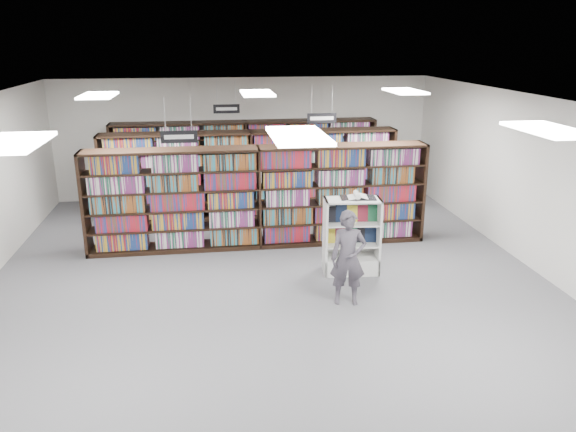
{
  "coord_description": "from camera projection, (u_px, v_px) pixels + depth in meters",
  "views": [
    {
      "loc": [
        -1.0,
        -9.12,
        4.2
      ],
      "look_at": [
        0.39,
        0.5,
        1.1
      ],
      "focal_mm": 35.0,
      "sensor_mm": 36.0,
      "label": 1
    }
  ],
  "objects": [
    {
      "name": "troffer_front_left",
      "position": [
        13.0,
        143.0,
        5.81
      ],
      "size": [
        0.6,
        1.2,
        0.04
      ],
      "primitive_type": "cube",
      "color": "white",
      "rests_on": "ceiling"
    },
    {
      "name": "troffer_front_center",
      "position": [
        298.0,
        136.0,
        6.22
      ],
      "size": [
        0.6,
        1.2,
        0.04
      ],
      "primitive_type": "cube",
      "color": "white",
      "rests_on": "ceiling"
    },
    {
      "name": "open_book",
      "position": [
        357.0,
        196.0,
        10.15
      ],
      "size": [
        0.68,
        0.45,
        0.13
      ],
      "rotation": [
        0.0,
        0.0,
        -0.13
      ],
      "color": "black",
      "rests_on": "endcap_display"
    },
    {
      "name": "troffer_front_right",
      "position": [
        548.0,
        130.0,
        6.63
      ],
      "size": [
        0.6,
        1.2,
        0.04
      ],
      "primitive_type": "cube",
      "color": "white",
      "rests_on": "ceiling"
    },
    {
      "name": "aisle_sign_center",
      "position": [
        226.0,
        108.0,
        13.89
      ],
      "size": [
        0.65,
        0.02,
        0.8
      ],
      "color": "#B2B2B7",
      "rests_on": "ceiling"
    },
    {
      "name": "troffer_back_right",
      "position": [
        405.0,
        91.0,
        11.34
      ],
      "size": [
        0.6,
        1.2,
        0.04
      ],
      "primitive_type": "cube",
      "color": "white",
      "rests_on": "ceiling"
    },
    {
      "name": "aisle_sign_left",
      "position": [
        179.0,
        136.0,
        9.98
      ],
      "size": [
        0.65,
        0.02,
        0.8
      ],
      "color": "#B2B2B7",
      "rests_on": "ceiling"
    },
    {
      "name": "floor",
      "position": [
        270.0,
        284.0,
        10.01
      ],
      "size": [
        12.0,
        12.0,
        0.0
      ],
      "primitive_type": "plane",
      "color": "#4B4B50",
      "rests_on": "ground"
    },
    {
      "name": "bookshelf_row_mid",
      "position": [
        251.0,
        175.0,
        13.46
      ],
      "size": [
        7.0,
        0.6,
        2.1
      ],
      "color": "black",
      "rests_on": "floor"
    },
    {
      "name": "wall_right",
      "position": [
        542.0,
        187.0,
        10.21
      ],
      "size": [
        0.1,
        12.0,
        3.2
      ],
      "primitive_type": "cube",
      "color": "silver",
      "rests_on": "ground"
    },
    {
      "name": "aisle_sign_right",
      "position": [
        322.0,
        117.0,
        12.27
      ],
      "size": [
        0.65,
        0.02,
        0.8
      ],
      "color": "#B2B2B7",
      "rests_on": "ceiling"
    },
    {
      "name": "shopper",
      "position": [
        348.0,
        258.0,
        9.08
      ],
      "size": [
        0.63,
        0.47,
        1.58
      ],
      "primitive_type": "imported",
      "rotation": [
        0.0,
        0.0,
        -0.17
      ],
      "color": "#443E47",
      "rests_on": "floor"
    },
    {
      "name": "bookshelf_row_near",
      "position": [
        259.0,
        197.0,
        11.58
      ],
      "size": [
        7.0,
        0.6,
        2.1
      ],
      "color": "black",
      "rests_on": "floor"
    },
    {
      "name": "bookshelf_row_far",
      "position": [
        246.0,
        160.0,
        15.07
      ],
      "size": [
        7.0,
        0.6,
        2.1
      ],
      "color": "black",
      "rests_on": "floor"
    },
    {
      "name": "ceiling",
      "position": [
        268.0,
        102.0,
        9.04
      ],
      "size": [
        10.0,
        12.0,
        0.1
      ],
      "primitive_type": "cube",
      "color": "silver",
      "rests_on": "wall_back"
    },
    {
      "name": "endcap_display",
      "position": [
        351.0,
        247.0,
        10.42
      ],
      "size": [
        1.05,
        0.59,
        1.42
      ],
      "rotation": [
        0.0,
        0.0,
        -0.08
      ],
      "color": "silver",
      "rests_on": "floor"
    },
    {
      "name": "troffer_back_center",
      "position": [
        257.0,
        93.0,
        10.94
      ],
      "size": [
        0.6,
        1.2,
        0.04
      ],
      "primitive_type": "cube",
      "color": "white",
      "rests_on": "ceiling"
    },
    {
      "name": "troffer_back_left",
      "position": [
        98.0,
        95.0,
        10.53
      ],
      "size": [
        0.6,
        1.2,
        0.04
      ],
      "primitive_type": "cube",
      "color": "white",
      "rests_on": "ceiling"
    },
    {
      "name": "wall_back",
      "position": [
        245.0,
        138.0,
        15.18
      ],
      "size": [
        10.0,
        0.1,
        3.2
      ],
      "primitive_type": "cube",
      "color": "silver",
      "rests_on": "ground"
    }
  ]
}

